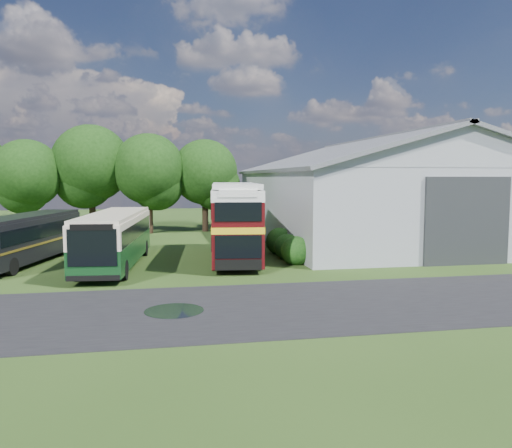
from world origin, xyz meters
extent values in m
plane|color=#213812|center=(0.00, 0.00, 0.00)|extent=(120.00, 120.00, 0.00)
cube|color=black|center=(3.00, -3.00, 0.00)|extent=(60.00, 8.00, 0.02)
cylinder|color=black|center=(-1.50, -3.00, 0.00)|extent=(2.20, 2.20, 0.01)
cube|color=gray|center=(15.00, 16.00, 2.75)|extent=(18.00, 24.00, 5.50)
cube|color=#2D3033|center=(15.00, 3.92, 2.50)|extent=(5.20, 0.18, 5.00)
cylinder|color=black|center=(-13.00, 23.50, 1.53)|extent=(0.56, 0.56, 3.06)
sphere|color=black|center=(-13.00, 23.50, 5.27)|extent=(5.78, 5.78, 5.78)
cylinder|color=black|center=(-8.00, 24.80, 1.80)|extent=(0.56, 0.56, 3.60)
sphere|color=black|center=(-8.00, 24.80, 6.20)|extent=(6.80, 6.80, 6.80)
cylinder|color=black|center=(-3.00, 23.80, 1.66)|extent=(0.56, 0.56, 3.31)
sphere|color=black|center=(-3.00, 23.80, 5.70)|extent=(6.26, 6.26, 6.26)
cylinder|color=black|center=(2.00, 24.60, 1.58)|extent=(0.56, 0.56, 3.17)
sphere|color=black|center=(2.00, 24.60, 5.46)|extent=(5.98, 5.98, 5.98)
sphere|color=#194714|center=(5.60, 6.00, 0.00)|extent=(1.70, 1.70, 1.70)
sphere|color=#194714|center=(5.60, 8.00, 0.00)|extent=(1.60, 1.60, 1.60)
sphere|color=#194714|center=(5.60, 10.00, 0.00)|extent=(1.80, 1.80, 1.80)
cube|color=#0D3315|center=(-4.47, 7.06, 1.65)|extent=(3.53, 11.10, 2.71)
cube|color=#40090B|center=(2.41, 8.36, 2.46)|extent=(3.88, 10.95, 4.29)
cube|color=black|center=(-9.61, 9.11, 1.54)|extent=(4.53, 10.46, 2.53)
camera|label=1|loc=(-1.85, -21.35, 4.93)|focal=35.00mm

